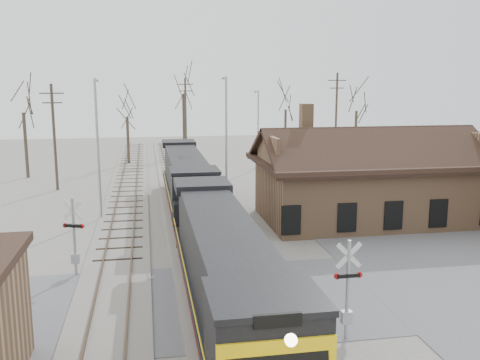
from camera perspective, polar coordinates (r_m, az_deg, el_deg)
name	(u,v)px	position (r m, az deg, el deg)	size (l,w,h in m)	color
ground	(217,301)	(23.86, -2.47, -12.78)	(140.00, 140.00, 0.00)	#9C978D
road	(217,301)	(23.85, -2.47, -12.75)	(60.00, 9.00, 0.03)	#5E5E63
track_main	(189,215)	(38.01, -5.47, -3.77)	(3.40, 90.00, 0.24)	#9C978D
track_siding	(124,218)	(37.94, -12.28, -4.00)	(3.40, 90.00, 0.24)	#9C978D
depot	(367,185)	(37.51, 13.43, -0.55)	(15.20, 9.31, 7.90)	#A07653
locomotive_lead	(227,276)	(20.33, -1.41, -10.24)	(2.86, 19.14, 4.25)	black
locomotive_trailing	(187,181)	(38.99, -5.71, -0.15)	(2.86, 19.14, 4.02)	black
crossbuck_near	(347,293)	(20.35, 11.39, -11.73)	(1.09, 0.29, 3.81)	#A5A8AD
crossbuck_far	(74,240)	(27.35, -17.26, -6.08)	(1.07, 0.46, 3.89)	#A5A8AD
streetlight_a	(98,142)	(37.54, -14.93, 3.94)	(0.25, 2.04, 9.61)	#A5A8AD
streetlight_b	(226,130)	(44.42, -1.50, 5.39)	(0.25, 2.04, 9.79)	#A5A8AD
streetlight_c	(258,124)	(58.47, 1.91, 5.94)	(0.25, 2.04, 8.40)	#A5A8AD
utility_pole_a	(54,135)	(48.79, -19.20, 4.53)	(2.00, 0.24, 9.18)	#382D23
utility_pole_b	(186,116)	(67.59, -5.81, 6.84)	(2.00, 0.24, 9.77)	#382D23
utility_pole_c	(336,119)	(58.34, 10.20, 6.39)	(2.00, 0.24, 10.26)	#382D23
tree_a	(23,102)	(56.08, -22.18, 7.75)	(4.27, 4.27, 10.45)	#382D23
tree_b	(127,109)	(62.18, -11.98, 7.41)	(3.59, 3.59, 8.80)	#382D23
tree_c	(183,84)	(68.75, -6.10, 10.18)	(5.18, 5.18, 12.70)	#382D23
tree_d	(286,102)	(68.92, 4.90, 8.28)	(3.86, 3.86, 9.47)	#382D23
tree_e	(357,102)	(62.92, 12.35, 8.11)	(4.02, 4.02, 9.85)	#382D23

